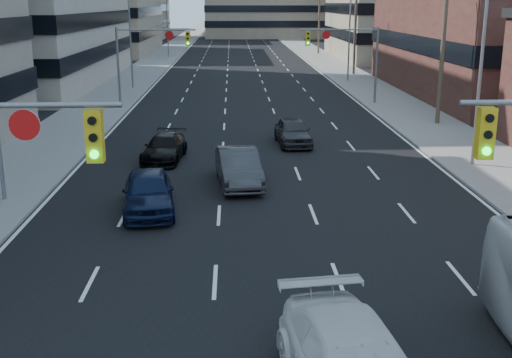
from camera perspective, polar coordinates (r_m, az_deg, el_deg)
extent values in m
cube|color=black|center=(135.36, -1.62, 12.13)|extent=(18.00, 300.00, 0.02)
cube|color=slate|center=(135.74, -6.59, 12.08)|extent=(5.00, 300.00, 0.15)
cube|color=slate|center=(135.95, 3.35, 12.16)|extent=(5.00, 300.00, 0.15)
cube|color=gray|center=(107.56, -14.85, 15.05)|extent=(20.00, 30.00, 16.00)
cube|color=gray|center=(96.76, 14.09, 14.52)|extent=(22.00, 28.00, 14.00)
cube|color=gray|center=(139.17, 12.09, 14.37)|extent=(22.00, 22.00, 12.00)
cube|color=gold|center=(13.70, -14.15, 3.72)|extent=(0.35, 0.28, 1.10)
cylinder|color=black|center=(13.48, -14.38, 5.03)|extent=(0.18, 0.06, 0.18)
cylinder|color=black|center=(13.54, -14.28, 3.58)|extent=(0.18, 0.06, 0.18)
cylinder|color=#0CE526|center=(13.62, -14.19, 2.14)|extent=(0.18, 0.06, 0.18)
cylinder|color=white|center=(13.98, -19.87, 4.54)|extent=(0.64, 0.06, 0.64)
cube|color=gold|center=(14.42, 19.71, 3.85)|extent=(0.35, 0.28, 1.10)
cylinder|color=black|center=(14.21, 20.07, 5.10)|extent=(0.18, 0.06, 0.18)
cylinder|color=black|center=(14.28, 19.94, 3.72)|extent=(0.18, 0.06, 0.18)
cylinder|color=#0CE526|center=(14.35, 19.82, 2.35)|extent=(0.18, 0.06, 0.18)
cylinder|color=slate|center=(51.11, -12.14, 9.70)|extent=(0.18, 0.18, 6.00)
cylinder|color=slate|center=(50.50, -8.89, 12.97)|extent=(6.00, 0.12, 0.12)
cube|color=gold|center=(50.31, -6.08, 12.32)|extent=(0.35, 0.28, 1.10)
cylinder|color=black|center=(50.13, -6.10, 12.71)|extent=(0.18, 0.06, 0.18)
cylinder|color=black|center=(50.15, -6.09, 12.31)|extent=(0.18, 0.06, 0.18)
cylinder|color=#0CE526|center=(50.17, -6.08, 11.91)|extent=(0.18, 0.06, 0.18)
cylinder|color=white|center=(50.38, -7.71, 12.56)|extent=(0.64, 0.06, 0.64)
cylinder|color=slate|center=(51.60, 10.64, 9.82)|extent=(0.18, 0.18, 6.00)
cylinder|color=slate|center=(50.84, 7.41, 13.04)|extent=(6.00, 0.12, 0.12)
cube|color=gold|center=(50.54, 4.64, 12.37)|extent=(0.35, 0.28, 1.10)
cylinder|color=black|center=(50.36, 4.67, 12.75)|extent=(0.18, 0.06, 0.18)
cylinder|color=black|center=(50.38, 4.66, 12.36)|extent=(0.18, 0.06, 0.18)
cylinder|color=#0CE526|center=(50.40, 4.65, 11.96)|extent=(0.18, 0.06, 0.18)
cylinder|color=white|center=(50.67, 6.26, 12.62)|extent=(0.64, 0.06, 0.64)
cylinder|color=#4C3D2D|center=(43.33, 16.32, 11.77)|extent=(0.28, 0.28, 11.00)
cylinder|color=#4C3D2D|center=(72.42, 8.83, 13.43)|extent=(0.28, 0.28, 11.00)
cylinder|color=#4C3D2D|center=(102.04, 5.63, 14.07)|extent=(0.28, 0.28, 11.00)
cylinder|color=slate|center=(60.93, -11.09, 12.04)|extent=(0.16, 0.16, 9.00)
cylinder|color=slate|center=(95.63, -7.88, 13.32)|extent=(0.16, 0.16, 9.00)
cylinder|color=slate|center=(32.50, 19.31, 8.72)|extent=(0.16, 0.16, 9.00)
cylinder|color=slate|center=(66.26, 8.30, 12.42)|extent=(0.16, 0.16, 9.00)
imported|color=black|center=(24.95, -9.55, -1.11)|extent=(2.49, 4.94, 1.61)
imported|color=#323234|center=(28.24, -1.56, 1.05)|extent=(2.22, 5.04, 1.61)
imported|color=black|center=(33.04, -8.14, 2.76)|extent=(2.26, 4.67, 1.31)
imported|color=#2D2D2F|center=(36.45, 3.30, 4.24)|extent=(2.06, 4.55, 1.51)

